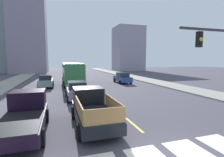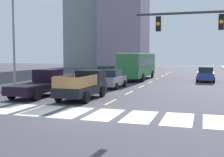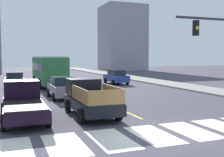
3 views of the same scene
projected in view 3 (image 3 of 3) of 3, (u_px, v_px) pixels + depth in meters
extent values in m
plane|color=#45424D|center=(172.00, 133.00, 12.11)|extent=(160.00, 160.00, 0.00)
cube|color=gray|center=(172.00, 84.00, 33.03)|extent=(3.70, 110.00, 0.15)
cube|color=silver|center=(11.00, 150.00, 9.79)|extent=(1.44, 3.11, 0.01)
cube|color=silver|center=(65.00, 144.00, 10.45)|extent=(1.44, 3.11, 0.01)
cube|color=silver|center=(111.00, 139.00, 11.12)|extent=(1.44, 3.11, 0.01)
cube|color=silver|center=(153.00, 135.00, 11.78)|extent=(1.44, 3.11, 0.01)
cube|color=silver|center=(190.00, 130.00, 12.45)|extent=(1.44, 3.11, 0.01)
cube|color=silver|center=(224.00, 127.00, 13.11)|extent=(1.44, 3.11, 0.01)
cube|color=#D7C754|center=(133.00, 115.00, 15.84)|extent=(0.16, 2.40, 0.01)
cube|color=#D7C754|center=(104.00, 102.00, 20.50)|extent=(0.16, 2.40, 0.01)
cube|color=#D7C754|center=(85.00, 93.00, 25.15)|extent=(0.16, 2.40, 0.01)
cube|color=#D7C754|center=(73.00, 88.00, 29.81)|extent=(0.16, 2.40, 0.01)
cube|color=#D7C754|center=(63.00, 84.00, 34.47)|extent=(0.16, 2.40, 0.01)
cube|color=#D7C754|center=(56.00, 80.00, 39.12)|extent=(0.16, 2.40, 0.01)
cube|color=#D7C754|center=(51.00, 78.00, 43.78)|extent=(0.16, 2.40, 0.01)
cube|color=#D7C754|center=(46.00, 76.00, 48.44)|extent=(0.16, 2.40, 0.01)
cube|color=black|center=(91.00, 104.00, 15.45)|extent=(1.96, 5.20, 0.56)
cube|color=black|center=(83.00, 87.00, 16.97)|extent=(1.84, 1.60, 1.00)
cube|color=#19232D|center=(81.00, 83.00, 17.37)|extent=(1.72, 0.08, 0.56)
cube|color=black|center=(96.00, 101.00, 14.54)|extent=(1.84, 3.30, 0.06)
cylinder|color=black|center=(68.00, 105.00, 16.57)|extent=(0.22, 0.80, 0.80)
cylinder|color=black|center=(99.00, 104.00, 17.27)|extent=(0.22, 0.80, 0.80)
cylinder|color=black|center=(81.00, 116.00, 13.67)|extent=(0.22, 0.80, 0.80)
cylinder|color=black|center=(118.00, 113.00, 14.37)|extent=(0.22, 0.80, 0.80)
cube|color=#9A6F40|center=(79.00, 94.00, 14.19)|extent=(0.06, 3.17, 0.70)
cube|color=#9A6F40|center=(113.00, 93.00, 14.83)|extent=(0.06, 3.17, 0.70)
cube|color=#9A6F40|center=(107.00, 98.00, 13.04)|extent=(1.80, 0.06, 0.70)
cube|color=black|center=(24.00, 108.00, 14.11)|extent=(1.96, 5.20, 0.56)
cube|color=black|center=(22.00, 89.00, 15.64)|extent=(1.84, 1.60, 1.00)
cube|color=#19232D|center=(21.00, 85.00, 16.03)|extent=(1.72, 0.08, 0.56)
cube|color=black|center=(25.00, 105.00, 13.21)|extent=(1.84, 3.30, 0.06)
cylinder|color=black|center=(3.00, 110.00, 15.24)|extent=(0.22, 0.80, 0.80)
cylinder|color=black|center=(40.00, 107.00, 15.94)|extent=(0.22, 0.80, 0.80)
cylinder|color=black|center=(3.00, 122.00, 12.33)|extent=(0.22, 0.80, 0.80)
cylinder|color=black|center=(48.00, 119.00, 13.03)|extent=(0.22, 0.80, 0.80)
cube|color=#2D6F3A|center=(48.00, 70.00, 31.52)|extent=(2.50, 10.80, 2.70)
cube|color=#19232D|center=(48.00, 67.00, 31.49)|extent=(2.52, 9.94, 0.80)
cube|color=silver|center=(48.00, 57.00, 31.41)|extent=(2.40, 10.37, 0.12)
cylinder|color=black|center=(34.00, 80.00, 34.29)|extent=(0.22, 1.00, 1.00)
cylinder|color=black|center=(55.00, 79.00, 35.18)|extent=(0.22, 1.00, 1.00)
cylinder|color=black|center=(40.00, 84.00, 28.41)|extent=(0.22, 1.00, 1.00)
cylinder|color=black|center=(65.00, 84.00, 29.30)|extent=(0.22, 1.00, 1.00)
cube|color=navy|center=(116.00, 78.00, 34.20)|extent=(1.80, 4.40, 0.76)
cube|color=#1E2833|center=(117.00, 72.00, 34.01)|extent=(1.58, 2.11, 0.64)
cylinder|color=black|center=(105.00, 81.00, 35.18)|extent=(0.22, 0.64, 0.64)
cylinder|color=black|center=(119.00, 80.00, 35.82)|extent=(0.22, 0.64, 0.64)
cylinder|color=black|center=(113.00, 82.00, 32.64)|extent=(0.22, 0.64, 0.64)
cylinder|color=black|center=(127.00, 82.00, 33.28)|extent=(0.22, 0.64, 0.64)
cube|color=gray|center=(63.00, 89.00, 22.20)|extent=(1.80, 4.40, 0.76)
cube|color=#1E2833|center=(63.00, 81.00, 22.01)|extent=(1.58, 2.11, 0.64)
cylinder|color=black|center=(49.00, 93.00, 23.18)|extent=(0.22, 0.64, 0.64)
cylinder|color=black|center=(70.00, 92.00, 23.82)|extent=(0.22, 0.64, 0.64)
cylinder|color=black|center=(54.00, 97.00, 20.64)|extent=(0.22, 0.64, 0.64)
cylinder|color=black|center=(78.00, 96.00, 21.28)|extent=(0.22, 0.64, 0.64)
cube|color=gray|center=(14.00, 82.00, 29.11)|extent=(1.80, 4.40, 0.76)
cube|color=#1E2833|center=(14.00, 75.00, 28.91)|extent=(1.58, 2.11, 0.64)
cylinder|color=black|center=(5.00, 85.00, 30.09)|extent=(0.22, 0.64, 0.64)
cylinder|color=black|center=(23.00, 84.00, 30.73)|extent=(0.22, 0.64, 0.64)
cylinder|color=black|center=(5.00, 87.00, 27.54)|extent=(0.22, 0.64, 0.64)
cylinder|color=black|center=(24.00, 86.00, 28.19)|extent=(0.22, 0.64, 0.64)
cube|color=black|center=(196.00, 28.00, 15.51)|extent=(0.28, 0.24, 0.84)
cylinder|color=black|center=(197.00, 23.00, 15.37)|extent=(0.20, 0.04, 0.20)
cylinder|color=orange|center=(197.00, 28.00, 15.39)|extent=(0.20, 0.04, 0.20)
cylinder|color=black|center=(197.00, 33.00, 15.41)|extent=(0.20, 0.04, 0.20)
cube|color=#918C9D|center=(122.00, 38.00, 70.50)|extent=(9.94, 9.47, 15.98)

